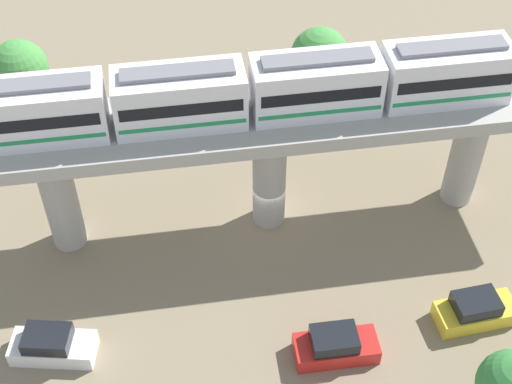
{
  "coord_description": "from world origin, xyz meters",
  "views": [
    {
      "loc": [
        -29.64,
        5.35,
        32.36
      ],
      "look_at": [
        -2.5,
        1.15,
        4.79
      ],
      "focal_mm": 51.91,
      "sensor_mm": 36.0,
      "label": 1
    }
  ],
  "objects_px": {
    "parked_car_yellow": "(476,311)",
    "tree_far_corner": "(20,68)",
    "tree_mid_lot": "(320,56)",
    "parked_car_red": "(335,346)",
    "train": "(248,91)",
    "parked_car_white": "(52,345)"
  },
  "relations": [
    {
      "from": "parked_car_red",
      "to": "parked_car_yellow",
      "type": "distance_m",
      "value": 7.77
    },
    {
      "from": "parked_car_red",
      "to": "tree_mid_lot",
      "type": "distance_m",
      "value": 20.85
    },
    {
      "from": "tree_mid_lot",
      "to": "parked_car_yellow",
      "type": "bearing_deg",
      "value": -167.53
    },
    {
      "from": "parked_car_red",
      "to": "tree_far_corner",
      "type": "height_order",
      "value": "tree_far_corner"
    },
    {
      "from": "train",
      "to": "parked_car_white",
      "type": "height_order",
      "value": "train"
    },
    {
      "from": "train",
      "to": "tree_mid_lot",
      "type": "distance_m",
      "value": 13.48
    },
    {
      "from": "parked_car_yellow",
      "to": "tree_far_corner",
      "type": "xyz_separation_m",
      "value": [
        21.05,
        24.0,
        3.06
      ]
    },
    {
      "from": "parked_car_yellow",
      "to": "tree_far_corner",
      "type": "relative_size",
      "value": 0.76
    },
    {
      "from": "parked_car_red",
      "to": "tree_far_corner",
      "type": "distance_m",
      "value": 27.58
    },
    {
      "from": "train",
      "to": "parked_car_yellow",
      "type": "height_order",
      "value": "train"
    },
    {
      "from": "parked_car_white",
      "to": "tree_far_corner",
      "type": "height_order",
      "value": "tree_far_corner"
    },
    {
      "from": "tree_mid_lot",
      "to": "train",
      "type": "bearing_deg",
      "value": 148.9
    },
    {
      "from": "parked_car_yellow",
      "to": "tree_mid_lot",
      "type": "xyz_separation_m",
      "value": [
        19.35,
        4.28,
        3.08
      ]
    },
    {
      "from": "tree_mid_lot",
      "to": "tree_far_corner",
      "type": "height_order",
      "value": "tree_mid_lot"
    },
    {
      "from": "train",
      "to": "parked_car_yellow",
      "type": "distance_m",
      "value": 16.38
    },
    {
      "from": "parked_car_white",
      "to": "train",
      "type": "bearing_deg",
      "value": -43.7
    },
    {
      "from": "train",
      "to": "parked_car_red",
      "type": "bearing_deg",
      "value": -163.73
    },
    {
      "from": "train",
      "to": "parked_car_white",
      "type": "bearing_deg",
      "value": 124.53
    },
    {
      "from": "parked_car_red",
      "to": "parked_car_white",
      "type": "xyz_separation_m",
      "value": [
        2.2,
        14.03,
        0.0
      ]
    },
    {
      "from": "tree_far_corner",
      "to": "train",
      "type": "bearing_deg",
      "value": -132.2
    },
    {
      "from": "parked_car_white",
      "to": "parked_car_yellow",
      "type": "distance_m",
      "value": 21.77
    },
    {
      "from": "parked_car_white",
      "to": "tree_mid_lot",
      "type": "xyz_separation_m",
      "value": [
        18.13,
        -17.46,
        3.08
      ]
    }
  ]
}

